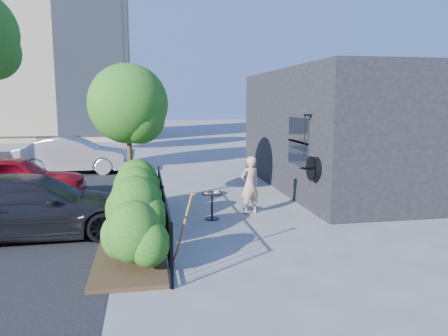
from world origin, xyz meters
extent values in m
plane|color=gray|center=(0.00, 0.00, 0.00)|extent=(120.00, 120.00, 0.00)
cube|color=black|center=(5.50, 4.50, 2.00)|extent=(6.00, 9.00, 4.00)
cube|color=black|center=(2.51, 2.40, 1.80)|extent=(0.04, 1.60, 1.40)
cube|color=black|center=(2.52, 2.40, 1.80)|extent=(0.05, 1.70, 0.06)
cylinder|color=black|center=(2.42, 0.90, 1.25)|extent=(0.18, 0.60, 0.60)
cylinder|color=black|center=(2.32, 0.90, 1.25)|extent=(0.03, 0.64, 0.64)
cube|color=black|center=(2.40, 1.40, 2.60)|extent=(0.25, 0.06, 0.06)
cylinder|color=black|center=(2.32, 1.40, 2.05)|extent=(0.02, 0.02, 1.05)
cylinder|color=black|center=(-1.50, -3.00, 0.55)|extent=(0.05, 0.05, 1.10)
cylinder|color=black|center=(-1.50, 0.00, 0.55)|extent=(0.05, 0.05, 1.10)
cylinder|color=black|center=(-1.50, 3.00, 0.55)|extent=(0.05, 0.05, 1.10)
cube|color=black|center=(-1.50, 0.00, 1.06)|extent=(0.03, 6.00, 0.03)
cube|color=black|center=(-1.50, 0.00, 0.10)|extent=(0.03, 6.00, 0.03)
cylinder|color=black|center=(-1.50, -2.90, 0.55)|extent=(0.02, 0.02, 1.04)
cylinder|color=black|center=(-1.50, -2.70, 0.55)|extent=(0.02, 0.02, 1.04)
cylinder|color=black|center=(-1.50, -2.50, 0.55)|extent=(0.02, 0.02, 1.04)
cylinder|color=black|center=(-1.50, -2.30, 0.55)|extent=(0.02, 0.02, 1.04)
cylinder|color=black|center=(-1.50, -2.10, 0.55)|extent=(0.02, 0.02, 1.04)
cylinder|color=black|center=(-1.50, -1.90, 0.55)|extent=(0.02, 0.02, 1.04)
cylinder|color=black|center=(-1.50, -1.70, 0.55)|extent=(0.02, 0.02, 1.04)
cylinder|color=black|center=(-1.50, -1.50, 0.55)|extent=(0.02, 0.02, 1.04)
cylinder|color=black|center=(-1.50, -1.30, 0.55)|extent=(0.02, 0.02, 1.04)
cylinder|color=black|center=(-1.50, -1.10, 0.55)|extent=(0.02, 0.02, 1.04)
cylinder|color=black|center=(-1.50, -0.90, 0.55)|extent=(0.02, 0.02, 1.04)
cylinder|color=black|center=(-1.50, -0.70, 0.55)|extent=(0.02, 0.02, 1.04)
cylinder|color=black|center=(-1.50, -0.50, 0.55)|extent=(0.02, 0.02, 1.04)
cylinder|color=black|center=(-1.50, -0.30, 0.55)|extent=(0.02, 0.02, 1.04)
cylinder|color=black|center=(-1.50, -0.10, 0.55)|extent=(0.02, 0.02, 1.04)
cylinder|color=black|center=(-1.50, 0.10, 0.55)|extent=(0.02, 0.02, 1.04)
cylinder|color=black|center=(-1.50, 0.30, 0.55)|extent=(0.02, 0.02, 1.04)
cylinder|color=black|center=(-1.50, 0.50, 0.55)|extent=(0.02, 0.02, 1.04)
cylinder|color=black|center=(-1.50, 0.70, 0.55)|extent=(0.02, 0.02, 1.04)
cylinder|color=black|center=(-1.50, 0.90, 0.55)|extent=(0.02, 0.02, 1.04)
cylinder|color=black|center=(-1.50, 1.10, 0.55)|extent=(0.02, 0.02, 1.04)
cylinder|color=black|center=(-1.50, 1.30, 0.55)|extent=(0.02, 0.02, 1.04)
cylinder|color=black|center=(-1.50, 1.50, 0.55)|extent=(0.02, 0.02, 1.04)
cylinder|color=black|center=(-1.50, 1.70, 0.55)|extent=(0.02, 0.02, 1.04)
cylinder|color=black|center=(-1.50, 1.90, 0.55)|extent=(0.02, 0.02, 1.04)
cylinder|color=black|center=(-1.50, 2.10, 0.55)|extent=(0.02, 0.02, 1.04)
cylinder|color=black|center=(-1.50, 2.30, 0.55)|extent=(0.02, 0.02, 1.04)
cylinder|color=black|center=(-1.50, 2.50, 0.55)|extent=(0.02, 0.02, 1.04)
cylinder|color=black|center=(-1.50, 2.70, 0.55)|extent=(0.02, 0.02, 1.04)
cylinder|color=black|center=(-1.50, 2.90, 0.55)|extent=(0.02, 0.02, 1.04)
cube|color=#382616|center=(-2.20, 0.00, 0.04)|extent=(1.30, 6.00, 0.08)
ellipsoid|color=#1C5313|center=(-2.10, -2.20, 0.70)|extent=(1.10, 1.10, 1.24)
ellipsoid|color=#1C5313|center=(-2.10, -0.60, 0.70)|extent=(1.10, 1.10, 1.24)
ellipsoid|color=#1C5313|center=(-2.10, 0.90, 0.70)|extent=(1.10, 1.10, 1.24)
ellipsoid|color=#1C5313|center=(-2.10, 2.30, 0.70)|extent=(1.10, 1.10, 1.24)
cylinder|color=#3F2B19|center=(-2.30, 2.80, 1.20)|extent=(0.14, 0.14, 2.40)
sphere|color=#1C5313|center=(-2.30, 2.80, 2.84)|extent=(2.20, 2.20, 2.20)
sphere|color=#1C5313|center=(-2.00, 2.60, 2.51)|extent=(1.43, 1.43, 1.43)
cylinder|color=black|center=(-0.24, 1.01, 0.67)|extent=(0.54, 0.54, 0.03)
cylinder|color=black|center=(-0.24, 1.01, 0.33)|extent=(0.05, 0.05, 0.65)
cylinder|color=black|center=(-0.24, 1.01, 0.01)|extent=(0.36, 0.36, 0.03)
cube|color=white|center=(-0.36, 1.00, 0.68)|extent=(0.17, 0.17, 0.01)
cube|color=white|center=(-0.12, 1.02, 0.68)|extent=(0.17, 0.17, 0.01)
torus|color=#4E0D14|center=(-0.36, 1.00, 0.70)|extent=(0.12, 0.12, 0.04)
torus|color=tan|center=(-0.12, 1.02, 0.70)|extent=(0.12, 0.12, 0.04)
imported|color=tan|center=(0.84, 1.40, 0.77)|extent=(0.66, 0.55, 1.54)
cylinder|color=brown|center=(-1.22, -1.99, 0.73)|extent=(0.37, 0.05, 1.21)
cube|color=gray|center=(-1.40, -1.99, 0.10)|extent=(0.09, 0.18, 0.26)
cylinder|color=brown|center=(-1.03, -1.99, 1.32)|extent=(0.10, 0.10, 0.05)
imported|color=#A00D1E|center=(-5.71, 3.90, 0.70)|extent=(4.22, 1.95, 1.40)
imported|color=#A1A1A6|center=(-4.79, 9.20, 0.74)|extent=(4.60, 1.88, 1.48)
imported|color=black|center=(-4.32, 0.33, 0.68)|extent=(4.80, 2.16, 1.36)
camera|label=1|loc=(-1.87, -9.62, 2.96)|focal=35.00mm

